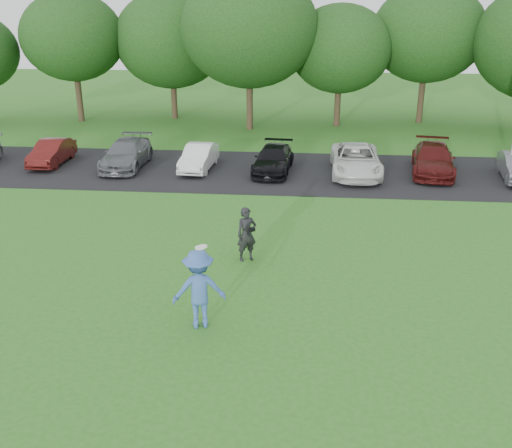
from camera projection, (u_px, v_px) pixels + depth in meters
The scene contains 6 objects.
ground at pixel (242, 337), 12.58m from camera, with size 100.00×100.00×0.00m, color #2D6F1F.
parking_lot at pixel (276, 171), 24.62m from camera, with size 32.00×6.50×0.03m, color black.
frisbee_player at pixel (199, 289), 12.68m from camera, with size 1.34×0.99×2.13m.
camera_bystander at pixel (247, 234), 16.00m from camera, with size 0.68×0.59×1.57m.
parked_cars at pixel (275, 158), 24.37m from camera, with size 28.58×4.84×1.22m.
tree_row at pixel (314, 39), 31.74m from camera, with size 42.39×9.85×8.64m.
Camera 1 is at (1.29, -10.72, 6.93)m, focal length 40.00 mm.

